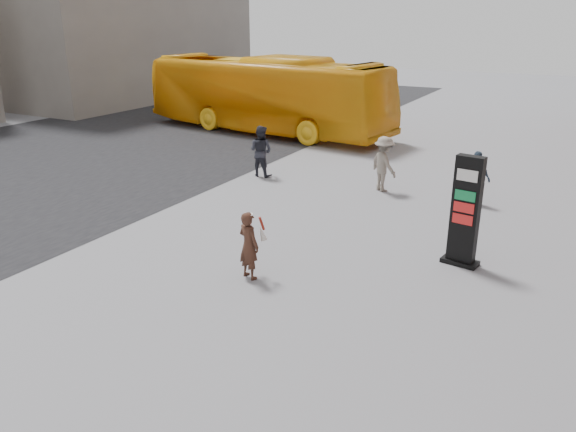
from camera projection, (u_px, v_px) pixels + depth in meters
The scene contains 9 objects.
ground at pixel (279, 267), 12.90m from camera, with size 100.00×100.00×0.00m, color #9E9EA3.
road at pixel (62, 157), 22.88m from camera, with size 16.00×60.00×0.01m, color black.
bg_building_far at pixel (118, 22), 38.53m from camera, with size 10.00×18.00×10.00m, color gray.
info_pylon at pixel (465, 212), 12.65m from camera, with size 0.88×0.53×2.58m.
woman at pixel (249, 244), 12.15m from camera, with size 0.69×0.65×1.53m.
bus at pixel (266, 94), 27.22m from camera, with size 3.05×13.03×3.63m, color #F2AA14.
pedestrian_a at pixel (261, 151), 19.92m from camera, with size 0.88×0.69×1.81m, color #282932.
pedestrian_b at pixel (384, 164), 18.20m from camera, with size 1.17×0.67×1.80m, color gray.
pedestrian_c at pixel (476, 178), 16.97m from camera, with size 0.96×0.40×1.64m, color #3A4F65.
Camera 1 is at (5.79, -10.20, 5.48)m, focal length 35.00 mm.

